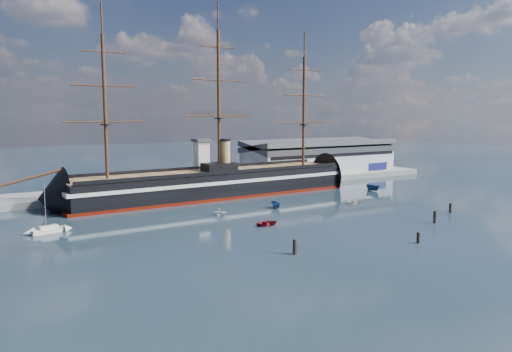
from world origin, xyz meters
TOP-DOWN VIEW (x-y plane):
  - ground at (0.00, 40.00)m, footprint 600.00×600.00m
  - quay at (10.00, 76.00)m, footprint 180.00×18.00m
  - warehouse at (58.00, 80.00)m, footprint 63.00×21.00m
  - quay_tower at (3.00, 73.00)m, footprint 5.00×5.00m
  - warship at (-1.04, 60.00)m, footprint 113.18×19.72m
  - sailboat at (-50.38, 36.46)m, footprint 7.32×3.37m
  - motorboat_b at (-6.81, 18.06)m, footprint 1.47×3.40m
  - motorboat_c at (6.50, 34.47)m, footprint 5.75×2.81m
  - motorboat_d at (-11.07, 33.39)m, footprint 6.09×5.56m
  - motorboat_e at (29.25, 28.18)m, footprint 1.79×3.22m
  - motorboat_f at (50.20, 42.56)m, footprint 6.56×2.53m
  - piling_near_left at (-15.54, -4.14)m, footprint 0.64×0.64m
  - piling_near_mid at (9.62, -10.54)m, footprint 0.64×0.64m
  - piling_near_right at (27.19, -0.33)m, footprint 0.64×0.64m
  - piling_far_right at (40.96, 5.87)m, footprint 0.64×0.64m

SIDE VIEW (x-z plane):
  - ground at x=0.00m, z-range 0.00..0.00m
  - quay at x=10.00m, z-range -1.00..1.00m
  - motorboat_b at x=-6.81m, z-range -0.78..0.78m
  - motorboat_c at x=6.50m, z-range -1.10..1.10m
  - motorboat_d at x=-11.07m, z-range -1.06..1.06m
  - motorboat_e at x=29.25m, z-range -0.71..0.71m
  - motorboat_f at x=50.20m, z-range -1.30..1.30m
  - piling_near_left at x=-15.54m, z-range -1.73..1.73m
  - piling_near_mid at x=9.62m, z-range -1.44..1.44m
  - piling_near_right at x=27.19m, z-range -1.78..1.78m
  - piling_far_right at x=40.96m, z-range -1.57..1.57m
  - sailboat at x=-50.38m, z-range -4.93..6.36m
  - warship at x=-1.04m, z-range -22.93..31.01m
  - warehouse at x=58.00m, z-range 2.18..13.78m
  - quay_tower at x=3.00m, z-range 2.25..17.25m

